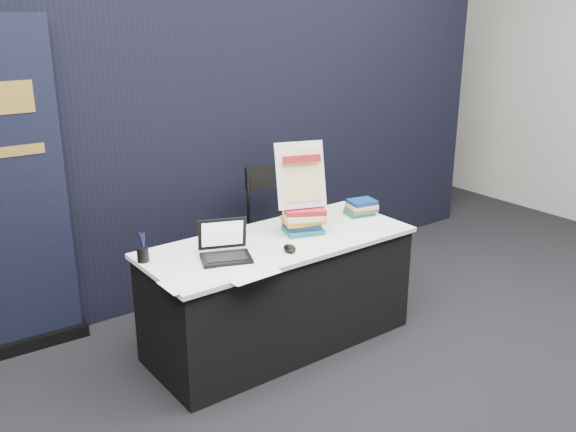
# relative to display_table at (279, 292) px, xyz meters

# --- Properties ---
(floor) EXTENTS (8.00, 8.00, 0.00)m
(floor) POSITION_rel_display_table_xyz_m (0.00, -0.55, -0.38)
(floor) COLOR black
(floor) RESTS_ON ground
(wall_back) EXTENTS (8.00, 0.02, 3.50)m
(wall_back) POSITION_rel_display_table_xyz_m (0.00, 3.45, 1.37)
(wall_back) COLOR #AAA8A1
(wall_back) RESTS_ON floor
(drape_partition) EXTENTS (6.00, 0.08, 2.40)m
(drape_partition) POSITION_rel_display_table_xyz_m (0.00, 1.05, 0.82)
(drape_partition) COLOR black
(drape_partition) RESTS_ON floor
(display_table) EXTENTS (1.80, 0.75, 0.75)m
(display_table) POSITION_rel_display_table_xyz_m (0.00, 0.00, 0.00)
(display_table) COLOR black
(display_table) RESTS_ON floor
(laptop) EXTENTS (0.36, 0.34, 0.23)m
(laptop) POSITION_rel_display_table_xyz_m (-0.45, -0.04, 0.43)
(laptop) COLOR black
(laptop) RESTS_ON display_table
(mouse) EXTENTS (0.11, 0.14, 0.04)m
(mouse) POSITION_rel_display_table_xyz_m (-0.06, -0.20, 0.39)
(mouse) COLOR black
(mouse) RESTS_ON display_table
(brochure_left) EXTENTS (0.30, 0.21, 0.00)m
(brochure_left) POSITION_rel_display_table_xyz_m (-0.78, -0.23, 0.38)
(brochure_left) COLOR white
(brochure_left) RESTS_ON display_table
(brochure_mid) EXTENTS (0.40, 0.38, 0.00)m
(brochure_mid) POSITION_rel_display_table_xyz_m (-0.43, -0.25, 0.38)
(brochure_mid) COLOR white
(brochure_mid) RESTS_ON display_table
(brochure_right) EXTENTS (0.33, 0.24, 0.00)m
(brochure_right) POSITION_rel_display_table_xyz_m (-0.45, -0.33, 0.38)
(brochure_right) COLOR white
(brochure_right) RESTS_ON display_table
(pen_cup) EXTENTS (0.08, 0.08, 0.09)m
(pen_cup) POSITION_rel_display_table_xyz_m (-0.86, 0.19, 0.42)
(pen_cup) COLOR black
(pen_cup) RESTS_ON display_table
(book_stack_tall) EXTENTS (0.30, 0.27, 0.17)m
(book_stack_tall) POSITION_rel_display_table_xyz_m (0.22, 0.03, 0.46)
(book_stack_tall) COLOR #1B6660
(book_stack_tall) RESTS_ON display_table
(book_stack_short) EXTENTS (0.22, 0.19, 0.11)m
(book_stack_short) POSITION_rel_display_table_xyz_m (0.78, 0.06, 0.43)
(book_stack_short) COLOR #1F7647
(book_stack_short) RESTS_ON display_table
(info_sign) EXTENTS (0.35, 0.23, 0.45)m
(info_sign) POSITION_rel_display_table_xyz_m (0.22, 0.06, 0.76)
(info_sign) COLOR black
(info_sign) RESTS_ON book_stack_tall
(stacking_chair) EXTENTS (0.53, 0.54, 1.05)m
(stacking_chair) POSITION_rel_display_table_xyz_m (0.46, 0.53, 0.20)
(stacking_chair) COLOR black
(stacking_chair) RESTS_ON floor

